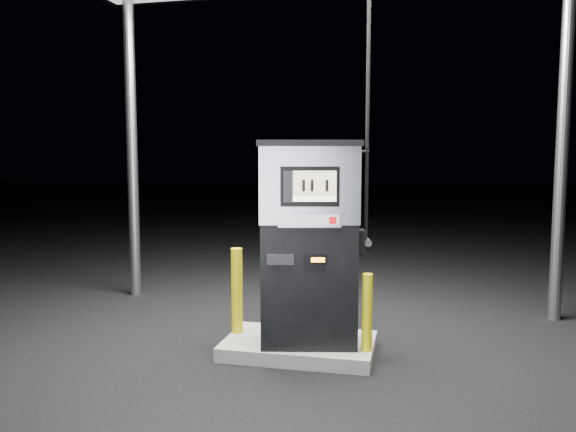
# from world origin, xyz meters

# --- Properties ---
(ground) EXTENTS (80.00, 80.00, 0.00)m
(ground) POSITION_xyz_m (0.00, 0.00, 0.00)
(ground) COLOR black
(ground) RESTS_ON ground
(pump_island) EXTENTS (1.60, 1.00, 0.15)m
(pump_island) POSITION_xyz_m (0.00, 0.00, 0.07)
(pump_island) COLOR slate
(pump_island) RESTS_ON ground
(fuel_dispenser) EXTENTS (1.23, 0.83, 4.41)m
(fuel_dispenser) POSITION_xyz_m (0.13, -0.10, 1.24)
(fuel_dispenser) COLOR black
(fuel_dispenser) RESTS_ON pump_island
(bollard_left) EXTENTS (0.16, 0.16, 0.96)m
(bollard_left) POSITION_xyz_m (-0.73, 0.09, 0.63)
(bollard_left) COLOR yellow
(bollard_left) RESTS_ON pump_island
(bollard_right) EXTENTS (0.12, 0.12, 0.80)m
(bollard_right) POSITION_xyz_m (0.74, -0.20, 0.55)
(bollard_right) COLOR yellow
(bollard_right) RESTS_ON pump_island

